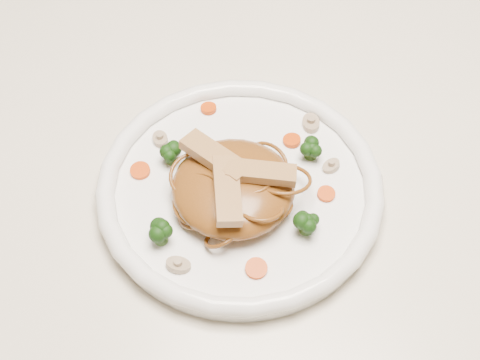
# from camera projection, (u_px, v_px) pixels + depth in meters

# --- Properties ---
(table) EXTENTS (1.20, 0.80, 0.75)m
(table) POSITION_uv_depth(u_px,v_px,m) (297.00, 217.00, 0.86)
(table) COLOR beige
(table) RESTS_ON ground
(plate) EXTENTS (0.36, 0.36, 0.02)m
(plate) POSITION_uv_depth(u_px,v_px,m) (240.00, 193.00, 0.75)
(plate) COLOR white
(plate) RESTS_ON table
(noodle_mound) EXTENTS (0.16, 0.16, 0.04)m
(noodle_mound) POSITION_uv_depth(u_px,v_px,m) (233.00, 188.00, 0.72)
(noodle_mound) COLOR brown
(noodle_mound) RESTS_ON plate
(chicken_a) EXTENTS (0.07, 0.03, 0.01)m
(chicken_a) POSITION_uv_depth(u_px,v_px,m) (261.00, 172.00, 0.70)
(chicken_a) COLOR tan
(chicken_a) RESTS_ON noodle_mound
(chicken_b) EXTENTS (0.08, 0.06, 0.01)m
(chicken_b) POSITION_uv_depth(u_px,v_px,m) (215.00, 157.00, 0.71)
(chicken_b) COLOR tan
(chicken_b) RESTS_ON noodle_mound
(chicken_c) EXTENTS (0.04, 0.08, 0.01)m
(chicken_c) POSITION_uv_depth(u_px,v_px,m) (227.00, 191.00, 0.69)
(chicken_c) COLOR tan
(chicken_c) RESTS_ON noodle_mound
(broccoli_0) EXTENTS (0.03, 0.03, 0.03)m
(broccoli_0) POSITION_uv_depth(u_px,v_px,m) (311.00, 147.00, 0.76)
(broccoli_0) COLOR #10330A
(broccoli_0) RESTS_ON plate
(broccoli_1) EXTENTS (0.03, 0.03, 0.03)m
(broccoli_1) POSITION_uv_depth(u_px,v_px,m) (171.00, 152.00, 0.75)
(broccoli_1) COLOR #10330A
(broccoli_1) RESTS_ON plate
(broccoli_2) EXTENTS (0.03, 0.03, 0.03)m
(broccoli_2) POSITION_uv_depth(u_px,v_px,m) (160.00, 231.00, 0.69)
(broccoli_2) COLOR #10330A
(broccoli_2) RESTS_ON plate
(broccoli_3) EXTENTS (0.04, 0.04, 0.03)m
(broccoli_3) POSITION_uv_depth(u_px,v_px,m) (307.00, 221.00, 0.70)
(broccoli_3) COLOR #10330A
(broccoli_3) RESTS_ON plate
(carrot_0) EXTENTS (0.02, 0.02, 0.00)m
(carrot_0) POSITION_uv_depth(u_px,v_px,m) (292.00, 140.00, 0.78)
(carrot_0) COLOR #E03D08
(carrot_0) RESTS_ON plate
(carrot_1) EXTENTS (0.03, 0.03, 0.00)m
(carrot_1) POSITION_uv_depth(u_px,v_px,m) (140.00, 171.00, 0.75)
(carrot_1) COLOR #E03D08
(carrot_1) RESTS_ON plate
(carrot_2) EXTENTS (0.02, 0.02, 0.00)m
(carrot_2) POSITION_uv_depth(u_px,v_px,m) (326.00, 194.00, 0.74)
(carrot_2) COLOR #E03D08
(carrot_2) RESTS_ON plate
(carrot_3) EXTENTS (0.02, 0.02, 0.00)m
(carrot_3) POSITION_uv_depth(u_px,v_px,m) (209.00, 108.00, 0.81)
(carrot_3) COLOR #E03D08
(carrot_3) RESTS_ON plate
(carrot_4) EXTENTS (0.03, 0.03, 0.00)m
(carrot_4) POSITION_uv_depth(u_px,v_px,m) (256.00, 268.00, 0.68)
(carrot_4) COLOR #E03D08
(carrot_4) RESTS_ON plate
(mushroom_0) EXTENTS (0.03, 0.03, 0.01)m
(mushroom_0) POSITION_uv_depth(u_px,v_px,m) (178.00, 265.00, 0.69)
(mushroom_0) COLOR tan
(mushroom_0) RESTS_ON plate
(mushroom_1) EXTENTS (0.03, 0.03, 0.01)m
(mushroom_1) POSITION_uv_depth(u_px,v_px,m) (331.00, 166.00, 0.76)
(mushroom_1) COLOR tan
(mushroom_1) RESTS_ON plate
(mushroom_2) EXTENTS (0.03, 0.03, 0.01)m
(mushroom_2) POSITION_uv_depth(u_px,v_px,m) (160.00, 139.00, 0.78)
(mushroom_2) COLOR tan
(mushroom_2) RESTS_ON plate
(mushroom_3) EXTENTS (0.03, 0.03, 0.01)m
(mushroom_3) POSITION_uv_depth(u_px,v_px,m) (311.00, 123.00, 0.79)
(mushroom_3) COLOR tan
(mushroom_3) RESTS_ON plate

